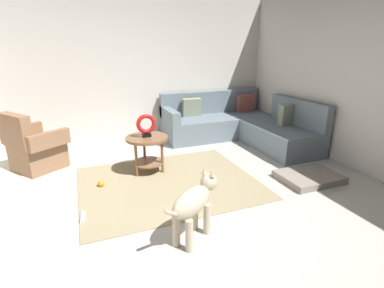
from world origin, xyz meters
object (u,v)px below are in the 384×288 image
(armchair, at_px, (34,149))
(sectional_couch, at_px, (239,126))
(dog_bed_mat, at_px, (309,177))
(side_table, at_px, (147,145))
(dog, at_px, (195,202))
(dog_toy_ball, at_px, (101,184))
(dog_toy_rope, at_px, (83,217))
(torus_sculpture, at_px, (146,125))

(armchair, bearing_deg, sectional_couch, 56.35)
(armchair, height_order, dog_bed_mat, armchair)
(side_table, relative_size, dog_bed_mat, 0.75)
(sectional_couch, height_order, dog, sectional_couch)
(dog_bed_mat, bearing_deg, sectional_couch, 89.64)
(side_table, xyz_separation_m, dog_bed_mat, (2.00, -1.08, -0.37))
(side_table, height_order, dog_toy_ball, side_table)
(sectional_couch, distance_m, dog, 3.19)
(dog_bed_mat, distance_m, dog, 2.06)
(armchair, height_order, side_table, armchair)
(sectional_couch, xyz_separation_m, armchair, (-3.54, -0.14, 0.03))
(side_table, relative_size, dog_toy_rope, 3.05)
(sectional_couch, bearing_deg, side_table, -157.05)
(side_table, distance_m, dog_bed_mat, 2.30)
(armchair, distance_m, dog, 2.87)
(dog_bed_mat, xyz_separation_m, dog_toy_ball, (-2.69, 0.84, 0.00))
(sectional_couch, distance_m, torus_sculpture, 2.22)
(dog_toy_ball, bearing_deg, sectional_couch, 22.12)
(dog, bearing_deg, torus_sculpture, 146.61)
(side_table, distance_m, torus_sculpture, 0.29)
(side_table, bearing_deg, dog, -88.05)
(side_table, xyz_separation_m, dog, (0.06, -1.67, -0.04))
(sectional_couch, xyz_separation_m, side_table, (-2.01, -0.85, 0.12))
(armchair, relative_size, side_table, 1.67)
(sectional_couch, relative_size, dog_toy_ball, 24.95)
(dog_toy_ball, xyz_separation_m, dog_toy_rope, (-0.25, -0.72, -0.02))
(dog, relative_size, dog_toy_rope, 3.67)
(armchair, distance_m, dog_bed_mat, 3.97)
(torus_sculpture, height_order, dog_toy_ball, torus_sculpture)
(torus_sculpture, relative_size, dog, 0.45)
(dog_bed_mat, bearing_deg, armchair, 153.00)
(dog_toy_ball, bearing_deg, side_table, 19.62)
(sectional_couch, relative_size, dog_toy_rope, 11.45)
(dog_bed_mat, bearing_deg, dog_toy_ball, 162.69)
(sectional_couch, bearing_deg, armchair, -177.79)
(armchair, height_order, torus_sculpture, armchair)
(dog_bed_mat, bearing_deg, side_table, 151.52)
(dog_toy_rope, bearing_deg, dog_bed_mat, -2.32)
(armchair, xyz_separation_m, dog_toy_ball, (0.84, -0.96, -0.28))
(side_table, height_order, dog_toy_rope, side_table)
(dog_toy_ball, bearing_deg, dog_toy_rope, -109.33)
(torus_sculpture, distance_m, dog_toy_ball, 0.99)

